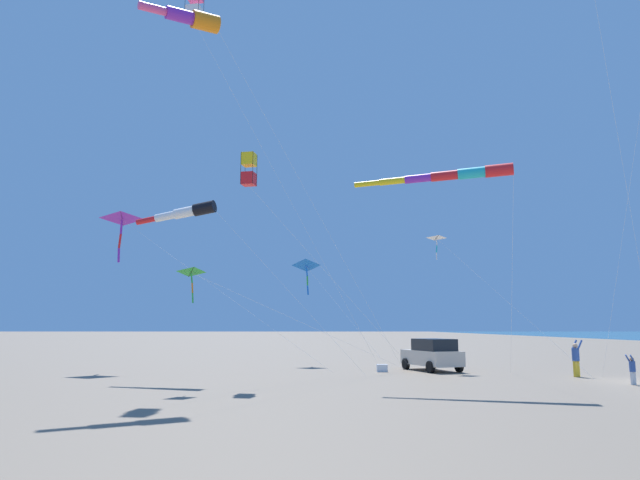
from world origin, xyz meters
TOP-DOWN VIEW (x-y plane):
  - ground_plane at (0.00, 0.00)m, footprint 600.00×600.00m
  - parked_car at (8.45, -6.60)m, footprint 3.17×4.67m
  - cooler_box at (11.47, -5.85)m, footprint 0.62×0.42m
  - person_adult_flyer at (1.78, -2.58)m, footprint 0.67×0.60m
  - person_child_green_jacket at (1.08, 1.53)m, footprint 0.47×0.41m
  - kite_windsock_white_trailing at (21.84, -1.20)m, footprint 12.03×2.52m
  - kite_delta_black_fish_shape at (16.01, -12.61)m, footprint 5.95×6.16m
  - kite_windsock_long_streamer_left at (8.96, 2.48)m, footprint 9.03×8.64m
  - kite_delta_yellow_midlevel at (27.35, -7.40)m, footprint 14.17×3.04m
  - kite_delta_purple_drifting at (7.80, -7.39)m, footprint 6.71×6.93m
  - kite_windsock_teal_far_right at (20.98, 2.74)m, footprint 13.09×11.32m
  - kite_delta_long_streamer_right at (20.27, 3.77)m, footprint 11.07×10.15m
  - kite_box_striped_overhead at (21.67, -0.65)m, footprint 10.82×8.46m
  - kite_box_blue_topmost at (18.49, 0.20)m, footprint 9.33×6.89m

SIDE VIEW (x-z plane):
  - ground_plane at x=0.00m, z-range 0.00..0.00m
  - cooler_box at x=11.47m, z-range 0.00..0.42m
  - person_child_green_jacket at x=1.08m, z-range 0.06..1.39m
  - parked_car at x=8.45m, z-range 0.03..1.88m
  - person_adult_flyer at x=1.78m, z-range 0.08..1.96m
  - kite_delta_long_streamer_right at x=20.27m, z-range 2.25..7.28m
  - kite_delta_black_fish_shape at x=16.01m, z-range 3.17..10.41m
  - kite_delta_purple_drifting at x=7.80m, z-range 3.86..12.02m
  - kite_windsock_white_trailing at x=21.84m, z-range 3.91..12.83m
  - kite_delta_yellow_midlevel at x=27.35m, z-range 4.36..14.00m
  - kite_windsock_long_streamer_left at x=8.96m, z-range 4.48..14.16m
  - kite_box_blue_topmost at x=18.49m, z-range 4.70..15.75m
  - kite_windsock_teal_far_right at x=20.98m, z-range 8.16..25.43m
  - kite_box_striped_overhead at x=21.67m, z-range 9.28..29.82m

